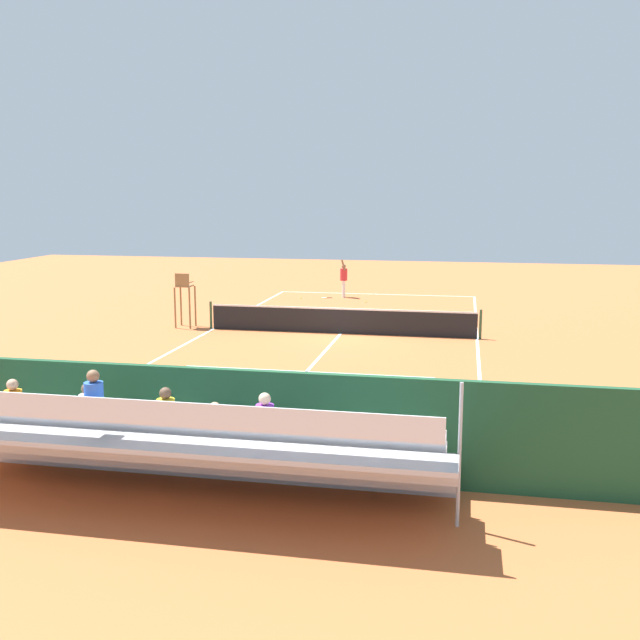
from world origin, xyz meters
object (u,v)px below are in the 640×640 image
(equipment_bag, at_px, (225,451))
(umpire_chair, at_px, (184,294))
(bleacher_stand, at_px, (185,447))
(tennis_player, at_px, (344,277))
(tennis_net, at_px, (341,320))
(tennis_ball_near, at_px, (366,302))
(tennis_ball_far, at_px, (301,298))
(courtside_bench, at_px, (319,436))
(tennis_racket, at_px, (324,298))

(equipment_bag, bearing_deg, umpire_chair, -65.46)
(bleacher_stand, xyz_separation_m, tennis_player, (1.39, -24.89, 0.08))
(tennis_net, bearing_deg, tennis_ball_near, -89.01)
(umpire_chair, bearing_deg, bleacher_stand, 111.60)
(equipment_bag, height_order, tennis_ball_far, equipment_bag)
(courtside_bench, distance_m, tennis_ball_near, 21.39)
(equipment_bag, distance_m, tennis_player, 23.01)
(bleacher_stand, xyz_separation_m, tennis_racket, (2.27, -24.39, -0.92))
(courtside_bench, distance_m, equipment_bag, 1.91)
(equipment_bag, relative_size, tennis_ball_far, 13.64)
(bleacher_stand, bearing_deg, tennis_net, -90.35)
(bleacher_stand, bearing_deg, tennis_ball_near, -89.89)
(bleacher_stand, distance_m, courtside_bench, 2.85)
(tennis_net, bearing_deg, courtside_bench, 97.85)
(umpire_chair, distance_m, courtside_bench, 15.61)
(bleacher_stand, bearing_deg, tennis_racket, -84.68)
(courtside_bench, distance_m, tennis_ball_far, 22.60)
(tennis_player, height_order, tennis_ball_near, tennis_player)
(equipment_bag, distance_m, tennis_ball_near, 21.42)
(umpire_chair, xyz_separation_m, tennis_player, (-4.72, -9.46, -0.30))
(bleacher_stand, xyz_separation_m, tennis_ball_near, (0.05, -23.35, -0.90))
(bleacher_stand, height_order, tennis_player, bleacher_stand)
(umpire_chair, distance_m, tennis_ball_near, 10.06)
(courtside_bench, xyz_separation_m, tennis_ball_near, (1.97, -21.29, -0.53))
(courtside_bench, xyz_separation_m, tennis_ball_far, (5.33, -21.96, -0.53))
(tennis_player, bearing_deg, tennis_ball_far, 23.20)
(bleacher_stand, xyz_separation_m, courtside_bench, (-1.92, -2.06, -0.38))
(bleacher_stand, relative_size, tennis_racket, 15.46)
(equipment_bag, bearing_deg, tennis_net, -90.17)
(tennis_player, xyz_separation_m, tennis_racket, (0.88, 0.50, -1.00))
(tennis_racket, bearing_deg, tennis_ball_far, 18.03)
(courtside_bench, bearing_deg, tennis_net, -82.15)
(tennis_racket, bearing_deg, equipment_bag, 95.91)
(tennis_player, bearing_deg, tennis_net, 98.82)
(tennis_player, distance_m, tennis_ball_far, 2.40)
(courtside_bench, relative_size, tennis_ball_near, 27.27)
(tennis_player, bearing_deg, umpire_chair, 63.49)
(bleacher_stand, xyz_separation_m, tennis_ball_far, (3.40, -24.02, -0.90))
(tennis_net, distance_m, umpire_chair, 6.25)
(umpire_chair, height_order, tennis_player, umpire_chair)
(courtside_bench, bearing_deg, bleacher_stand, 47.01)
(courtside_bench, height_order, tennis_ball_far, courtside_bench)
(tennis_racket, bearing_deg, courtside_bench, 100.65)
(tennis_net, bearing_deg, umpire_chair, -0.85)
(tennis_racket, height_order, tennis_ball_far, tennis_ball_far)
(equipment_bag, xyz_separation_m, tennis_player, (1.44, -22.95, 0.84))
(umpire_chair, xyz_separation_m, tennis_ball_far, (-2.70, -8.60, -1.28))
(tennis_ball_near, bearing_deg, equipment_bag, 90.26)
(tennis_player, xyz_separation_m, tennis_ball_far, (2.01, 0.86, -0.98))
(tennis_net, distance_m, courtside_bench, 13.40)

